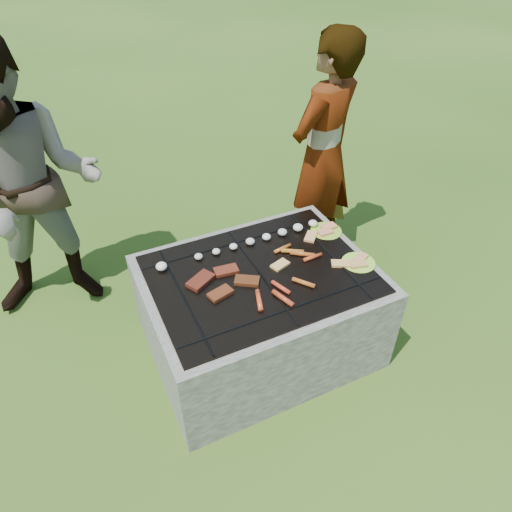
{
  "coord_description": "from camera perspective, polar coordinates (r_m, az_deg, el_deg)",
  "views": [
    {
      "loc": [
        -0.86,
        -1.75,
        2.3
      ],
      "look_at": [
        0.0,
        0.05,
        0.7
      ],
      "focal_mm": 32.0,
      "sensor_mm": 36.0,
      "label": 1
    }
  ],
  "objects": [
    {
      "name": "fire_pit",
      "position": [
        2.8,
        0.44,
        -7.26
      ],
      "size": [
        1.3,
        1.0,
        0.62
      ],
      "color": "gray",
      "rests_on": "ground"
    },
    {
      "name": "plate_far",
      "position": [
        2.93,
        8.79,
        3.13
      ],
      "size": [
        0.2,
        0.2,
        0.03
      ],
      "color": "yellow",
      "rests_on": "fire_pit"
    },
    {
      "name": "sausages",
      "position": [
        2.56,
        4.13,
        -2.17
      ],
      "size": [
        0.54,
        0.48,
        0.03
      ],
      "color": "#D45022",
      "rests_on": "fire_pit"
    },
    {
      "name": "bread_on_grate",
      "position": [
        2.72,
        6.76,
        0.25
      ],
      "size": [
        0.44,
        0.41,
        0.01
      ],
      "color": "#DABB6F",
      "rests_on": "fire_pit"
    },
    {
      "name": "mushrooms",
      "position": [
        2.78,
        -0.62,
        1.88
      ],
      "size": [
        1.06,
        0.06,
        0.05
      ],
      "color": "white",
      "rests_on": "fire_pit"
    },
    {
      "name": "cook",
      "position": [
        3.31,
        8.34,
        12.36
      ],
      "size": [
        0.72,
        0.61,
        1.69
      ],
      "primitive_type": "imported",
      "rotation": [
        0.0,
        0.0,
        3.53
      ],
      "color": "#A19586",
      "rests_on": "ground"
    },
    {
      "name": "lawn",
      "position": [
        3.01,
        0.42,
        -10.99
      ],
      "size": [
        60.0,
        60.0,
        0.0
      ],
      "primitive_type": "plane",
      "color": "#234711",
      "rests_on": "ground"
    },
    {
      "name": "pork_slabs",
      "position": [
        2.52,
        -4.42,
        -3.1
      ],
      "size": [
        0.4,
        0.27,
        0.02
      ],
      "color": "maroon",
      "rests_on": "fire_pit"
    },
    {
      "name": "bystander",
      "position": [
        3.08,
        -26.38,
        7.48
      ],
      "size": [
        0.99,
        0.84,
        1.79
      ],
      "primitive_type": "imported",
      "rotation": [
        0.0,
        0.0,
        -0.2
      ],
      "color": "gray",
      "rests_on": "ground"
    },
    {
      "name": "plate_near",
      "position": [
        2.71,
        12.7,
        -0.8
      ],
      "size": [
        0.22,
        0.22,
        0.03
      ],
      "color": "#DAFF3C",
      "rests_on": "fire_pit"
    }
  ]
}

